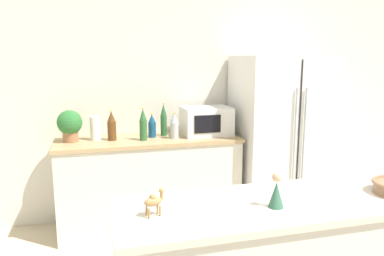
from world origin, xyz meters
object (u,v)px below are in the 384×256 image
Objects in this scene: back_bottle_3 at (152,126)px; paper_towel_roll at (95,128)px; back_bottle_1 at (164,120)px; potted_plant at (70,124)px; back_bottle_4 at (143,125)px; back_bottle_2 at (174,126)px; microwave at (206,121)px; refrigerator at (280,137)px; back_bottle_0 at (112,126)px; wise_man_figurine_blue at (276,192)px; camel_figurine at (154,201)px.

paper_towel_roll is at bearing 179.06° from back_bottle_3.
paper_towel_roll is at bearing -176.37° from back_bottle_1.
potted_plant is 0.67m from back_bottle_4.
back_bottle_3 is (-0.20, 0.11, -0.01)m from back_bottle_2.
back_bottle_2 is (-0.35, -0.10, -0.02)m from microwave.
refrigerator is 7.12× the size of back_bottle_3.
refrigerator is at bearing -4.48° from back_bottle_3.
back_bottle_2 is 0.23m from back_bottle_3.
back_bottle_0 is 2.12m from wise_man_figurine_blue.
back_bottle_4 reaches higher than potted_plant.
back_bottle_1 is 2.10m from camel_figurine.
wise_man_figurine_blue is (0.58, -0.05, 0.00)m from camel_figurine.
refrigerator is 1.75m from back_bottle_0.
back_bottle_2 is (0.59, -0.07, -0.02)m from back_bottle_0.
back_bottle_2 is at bearing -29.53° from back_bottle_3.
refrigerator is at bearing 48.85° from camel_figurine.
refrigerator is 3.51× the size of microwave.
refrigerator is at bearing 0.48° from back_bottle_4.
back_bottle_4 is at bearing -143.67° from back_bottle_1.
back_bottle_4 is (-1.45, -0.01, 0.20)m from refrigerator.
microwave is at bearing -8.39° from back_bottle_1.
back_bottle_4 is at bearing -9.61° from potted_plant.
paper_towel_roll is at bearing 111.14° from wise_man_figurine_blue.
paper_towel_roll is 0.75m from back_bottle_2.
wise_man_figurine_blue is (0.36, -1.94, -0.01)m from back_bottle_4.
refrigerator reaches higher than camel_figurine.
microwave is (1.09, -0.02, 0.03)m from paper_towel_roll.
camel_figurine is at bearing -83.71° from paper_towel_roll.
paper_towel_roll is at bearing 3.41° from potted_plant.
back_bottle_1 is at bearing 113.93° from back_bottle_2.
back_bottle_4 reaches higher than back_bottle_3.
wise_man_figurine_blue is (1.03, -2.05, -0.03)m from potted_plant.
back_bottle_4 is at bearing 100.62° from wise_man_figurine_blue.
microwave is 1.91× the size of back_bottle_2.
back_bottle_2 is 0.82× the size of back_bottle_4.
paper_towel_roll is 1.09m from microwave.
back_bottle_2 is 1.45× the size of wise_man_figurine_blue.
back_bottle_1 is at bearing 171.61° from microwave.
refrigerator is 2.24m from wise_man_figurine_blue.
back_bottle_1 is at bearing 21.96° from back_bottle_3.
back_bottle_1 reaches higher than microwave.
back_bottle_0 is at bearing 107.86° from wise_man_figurine_blue.
microwave is (1.32, -0.01, -0.02)m from potted_plant.
back_bottle_2 is at bearing -6.38° from potted_plant.
paper_towel_roll is (-1.88, 0.11, 0.17)m from refrigerator.
wise_man_figurine_blue is at bearing -86.33° from back_bottle_1.
back_bottle_0 reaches higher than microwave.
back_bottle_3 is at bearing 48.88° from back_bottle_4.
wise_man_figurine_blue is (0.65, -2.02, 0.00)m from back_bottle_0.
potted_plant is 0.23m from paper_towel_roll.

